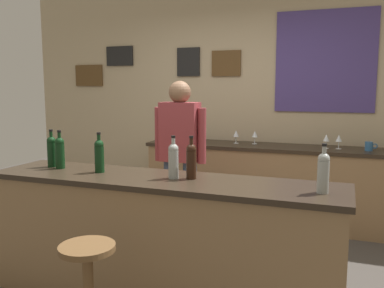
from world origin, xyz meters
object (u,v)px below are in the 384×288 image
object	(u,v)px
bartender	(180,153)
wine_bottle_e	(191,160)
wine_glass_a	(201,134)
coffee_mug	(369,146)
wine_glass_b	(236,134)
wine_bottle_d	(173,159)
wine_bottle_a	(52,150)
bar_stool	(88,282)
wine_bottle_b	(60,151)
wine_glass_c	(255,135)
wine_glass_d	(326,138)
wine_bottle_c	(99,155)
wine_bottle_f	(323,171)
wine_glass_e	(339,139)

from	to	relation	value
bartender	wine_bottle_e	bearing A→B (deg)	-63.42
wine_glass_a	coffee_mug	xyz separation A→B (m)	(1.84, 0.06, -0.06)
wine_bottle_e	wine_glass_b	xyz separation A→B (m)	(-0.21, 2.05, -0.05)
wine_bottle_d	wine_glass_b	distance (m)	2.08
wine_bottle_a	bar_stool	bearing A→B (deg)	-42.64
wine_bottle_b	wine_bottle_e	distance (m)	1.11
wine_bottle_b	coffee_mug	world-z (taller)	wine_bottle_b
wine_bottle_e	bartender	bearing A→B (deg)	116.58
wine_bottle_d	wine_glass_b	size ratio (longest dim) A/B	1.97
wine_glass_c	coffee_mug	bearing A→B (deg)	-4.66
wine_bottle_a	wine_bottle_e	bearing A→B (deg)	-0.71
wine_bottle_b	wine_glass_d	world-z (taller)	wine_bottle_b
wine_glass_b	wine_glass_c	bearing A→B (deg)	6.91
wine_bottle_d	bar_stool	bearing A→B (deg)	-105.00
wine_bottle_c	wine_bottle_f	xyz separation A→B (m)	(1.62, -0.05, 0.00)
wine_bottle_d	wine_glass_b	xyz separation A→B (m)	(-0.08, 2.08, -0.05)
coffee_mug	wine_glass_a	bearing A→B (deg)	-178.24
wine_bottle_e	wine_glass_e	xyz separation A→B (m)	(0.94, 2.00, -0.05)
bartender	wine_glass_d	bearing A→B (deg)	39.33
wine_bottle_d	wine_glass_a	bearing A→B (deg)	103.60
bartender	wine_glass_a	world-z (taller)	bartender
wine_bottle_d	wine_glass_e	world-z (taller)	wine_bottle_d
wine_glass_c	coffee_mug	world-z (taller)	wine_glass_c
wine_bottle_c	coffee_mug	distance (m)	2.82
bar_stool	wine_glass_d	xyz separation A→B (m)	(1.14, 2.79, 0.55)
wine_bottle_f	wine_bottle_a	bearing A→B (deg)	177.22
wine_bottle_f	wine_glass_d	xyz separation A→B (m)	(-0.08, 2.07, -0.05)
coffee_mug	wine_glass_b	bearing A→B (deg)	177.08
wine_bottle_a	wine_glass_c	bearing A→B (deg)	59.29
wine_bottle_f	wine_glass_a	bearing A→B (deg)	126.56
wine_bottle_e	wine_glass_b	size ratio (longest dim) A/B	1.97
wine_bottle_f	wine_glass_b	xyz separation A→B (m)	(-1.10, 2.14, -0.05)
bar_stool	wine_bottle_f	world-z (taller)	wine_bottle_f
bartender	wine_bottle_d	bearing A→B (deg)	-70.36
wine_bottle_f	wine_bottle_d	bearing A→B (deg)	176.88
bar_stool	wine_glass_c	xyz separation A→B (m)	(0.34, 2.88, 0.55)
bartender	coffee_mug	size ratio (longest dim) A/B	12.96
wine_glass_a	wine_glass_b	bearing A→B (deg)	18.62
wine_bottle_e	wine_glass_e	distance (m)	2.21
wine_bottle_a	wine_bottle_e	xyz separation A→B (m)	(1.21, -0.02, 0.00)
wine_bottle_e	wine_glass_a	bearing A→B (deg)	107.23
wine_bottle_d	wine_glass_c	xyz separation A→B (m)	(0.13, 2.11, -0.05)
wine_bottle_e	wine_glass_d	world-z (taller)	wine_bottle_e
wine_bottle_e	wine_glass_a	world-z (taller)	wine_bottle_e
wine_bottle_c	coffee_mug	bearing A→B (deg)	45.53
wine_bottle_e	wine_glass_c	world-z (taller)	wine_bottle_e
wine_bottle_a	wine_bottle_f	world-z (taller)	same
bar_stool	wine_bottle_a	world-z (taller)	wine_bottle_a
wine_bottle_c	wine_glass_b	distance (m)	2.15
coffee_mug	wine_glass_d	bearing A→B (deg)	178.67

